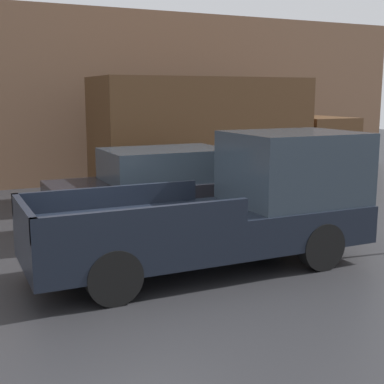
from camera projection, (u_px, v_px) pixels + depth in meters
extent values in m
plane|color=#232326|center=(118.00, 285.00, 8.08)|extent=(60.00, 60.00, 0.00)
cube|color=brown|center=(22.00, 97.00, 15.87)|extent=(28.00, 0.15, 5.48)
cube|color=black|center=(202.00, 229.00, 8.70)|extent=(5.66, 1.91, 0.63)
cube|color=#28333D|center=(293.00, 167.00, 9.27)|extent=(2.15, 1.79, 1.22)
cube|color=black|center=(110.00, 197.00, 8.89)|extent=(3.11, 0.10, 0.35)
cube|color=black|center=(148.00, 220.00, 7.28)|extent=(3.11, 0.10, 0.35)
cube|color=black|center=(24.00, 217.00, 7.46)|extent=(0.10, 1.91, 0.35)
cylinder|color=black|center=(265.00, 224.00, 10.23)|extent=(0.79, 0.26, 0.79)
cylinder|color=black|center=(321.00, 246.00, 8.74)|extent=(0.79, 0.26, 0.79)
cylinder|color=black|center=(84.00, 245.00, 8.77)|extent=(0.79, 0.26, 0.79)
cylinder|color=black|center=(114.00, 277.00, 7.28)|extent=(0.79, 0.26, 0.79)
cube|color=black|center=(159.00, 197.00, 11.37)|extent=(4.60, 1.97, 0.73)
cube|color=#28333D|center=(165.00, 164.00, 11.30)|extent=(2.53, 1.73, 0.65)
cylinder|color=black|center=(201.00, 198.00, 12.81)|extent=(0.76, 0.22, 0.76)
cylinder|color=black|center=(238.00, 213.00, 11.23)|extent=(0.76, 0.22, 0.76)
cylinder|color=black|center=(83.00, 209.00, 11.62)|extent=(0.76, 0.22, 0.76)
cylinder|color=black|center=(106.00, 227.00, 10.05)|extent=(0.76, 0.22, 0.76)
cube|color=#472D19|center=(316.00, 143.00, 16.72)|extent=(1.72, 2.26, 1.61)
cube|color=#472D19|center=(201.00, 128.00, 14.96)|extent=(5.94, 2.38, 2.77)
cylinder|color=black|center=(287.00, 164.00, 17.67)|extent=(1.09, 0.30, 1.09)
cylinder|color=black|center=(328.00, 173.00, 15.79)|extent=(1.09, 0.30, 1.09)
cylinder|color=black|center=(148.00, 173.00, 15.64)|extent=(1.09, 0.30, 1.09)
cylinder|color=black|center=(177.00, 184.00, 13.76)|extent=(1.09, 0.30, 1.09)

